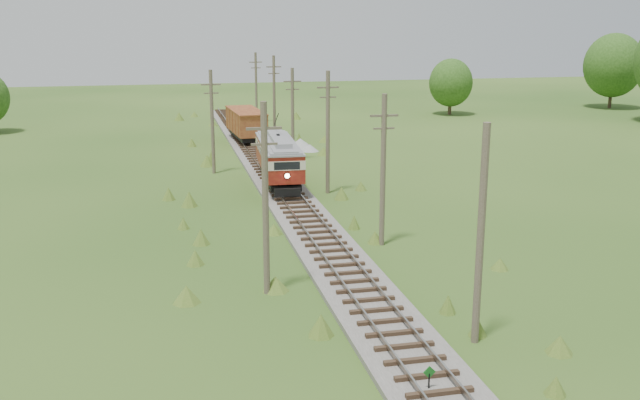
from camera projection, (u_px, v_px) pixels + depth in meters
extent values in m
cube|color=#605B54|center=(279.00, 185.00, 55.15)|extent=(3.60, 96.00, 0.25)
cube|color=#726659|center=(269.00, 181.00, 54.90)|extent=(0.08, 96.00, 0.17)
cube|color=#726659|center=(288.00, 180.00, 55.21)|extent=(0.08, 96.00, 0.17)
cube|color=#2D2116|center=(279.00, 182.00, 55.10)|extent=(2.40, 96.00, 0.16)
cylinder|color=black|center=(429.00, 384.00, 24.28)|extent=(0.06, 0.06, 0.80)
cube|color=#17671C|center=(429.00, 372.00, 24.17)|extent=(0.45, 0.03, 0.45)
cube|color=black|center=(279.00, 174.00, 54.84)|extent=(2.78, 10.31, 0.42)
cube|color=#660D0E|center=(279.00, 162.00, 54.62)|extent=(3.21, 11.22, 1.02)
cube|color=beige|center=(278.00, 152.00, 54.41)|extent=(3.24, 11.28, 0.65)
cube|color=black|center=(278.00, 152.00, 54.41)|extent=(3.24, 10.78, 0.51)
cube|color=#660D0E|center=(278.00, 146.00, 54.30)|extent=(3.21, 11.22, 0.28)
cube|color=gray|center=(278.00, 142.00, 54.23)|extent=(3.27, 11.33, 0.35)
cube|color=gray|center=(278.00, 138.00, 54.15)|extent=(1.64, 8.37, 0.37)
sphere|color=#FFF2BF|center=(287.00, 176.00, 49.20)|extent=(0.33, 0.33, 0.33)
cylinder|color=black|center=(276.00, 121.00, 55.49)|extent=(0.30, 4.30, 1.78)
cylinder|color=black|center=(275.00, 187.00, 50.73)|extent=(0.15, 0.74, 0.74)
cylinder|color=black|center=(295.00, 187.00, 50.95)|extent=(0.15, 0.74, 0.74)
cylinder|color=black|center=(265.00, 165.00, 58.76)|extent=(0.15, 0.74, 0.74)
cylinder|color=black|center=(282.00, 164.00, 58.98)|extent=(0.15, 0.74, 0.74)
cube|color=black|center=(246.00, 134.00, 74.33)|extent=(2.77, 7.98, 0.54)
cube|color=maroon|center=(246.00, 121.00, 74.00)|extent=(3.39, 8.88, 2.18)
cube|color=maroon|center=(246.00, 110.00, 73.72)|extent=(3.46, 9.06, 0.13)
cylinder|color=black|center=(243.00, 138.00, 71.66)|extent=(0.19, 0.88, 0.87)
cylinder|color=black|center=(259.00, 137.00, 72.11)|extent=(0.19, 0.88, 0.87)
cylinder|color=black|center=(234.00, 131.00, 76.53)|extent=(0.19, 0.88, 0.87)
cylinder|color=black|center=(249.00, 130.00, 76.98)|extent=(0.19, 0.88, 0.87)
cone|color=gray|center=(300.00, 144.00, 70.63)|extent=(3.10, 3.10, 1.16)
cone|color=gray|center=(310.00, 148.00, 69.94)|extent=(1.74, 1.74, 0.68)
cylinder|color=brown|center=(481.00, 236.00, 27.32)|extent=(0.30, 0.30, 8.80)
cylinder|color=brown|center=(383.00, 171.00, 39.69)|extent=(0.30, 0.30, 8.60)
cube|color=brown|center=(384.00, 116.00, 38.93)|extent=(1.60, 0.12, 0.12)
cube|color=brown|center=(384.00, 128.00, 39.10)|extent=(1.20, 0.10, 0.10)
cylinder|color=brown|center=(328.00, 133.00, 51.92)|extent=(0.30, 0.30, 9.00)
cube|color=brown|center=(328.00, 87.00, 51.11)|extent=(1.60, 0.12, 0.12)
cube|color=brown|center=(328.00, 97.00, 51.29)|extent=(1.20, 0.10, 0.10)
cylinder|color=brown|center=(293.00, 115.00, 64.25)|extent=(0.30, 0.30, 8.40)
cube|color=brown|center=(292.00, 81.00, 63.52)|extent=(1.60, 0.12, 0.12)
cube|color=brown|center=(292.00, 89.00, 63.69)|extent=(1.20, 0.10, 0.10)
cylinder|color=brown|center=(274.00, 98.00, 76.58)|extent=(0.30, 0.30, 8.90)
cube|color=brown|center=(274.00, 67.00, 75.78)|extent=(1.60, 0.12, 0.12)
cube|color=brown|center=(274.00, 74.00, 75.96)|extent=(1.20, 0.10, 0.10)
cylinder|color=brown|center=(256.00, 88.00, 88.86)|extent=(0.30, 0.30, 8.70)
cube|color=brown|center=(256.00, 62.00, 88.09)|extent=(1.60, 0.12, 0.12)
cube|color=brown|center=(256.00, 68.00, 88.26)|extent=(1.20, 0.10, 0.10)
cylinder|color=brown|center=(265.00, 201.00, 32.37)|extent=(0.30, 0.30, 9.00)
cube|color=brown|center=(264.00, 128.00, 31.56)|extent=(1.60, 0.12, 0.12)
cube|color=brown|center=(264.00, 144.00, 31.73)|extent=(1.20, 0.10, 0.10)
cylinder|color=brown|center=(212.00, 122.00, 58.85)|extent=(0.30, 0.30, 8.60)
cube|color=brown|center=(211.00, 85.00, 58.09)|extent=(1.60, 0.12, 0.12)
cube|color=brown|center=(211.00, 93.00, 58.26)|extent=(1.20, 0.10, 0.10)
cylinder|color=#38281C|center=(610.00, 96.00, 104.48)|extent=(0.50, 0.50, 3.60)
ellipsoid|color=#234514|center=(613.00, 65.00, 103.41)|extent=(8.40, 8.40, 9.24)
cylinder|color=#38281C|center=(450.00, 105.00, 97.20)|extent=(0.50, 0.50, 2.52)
ellipsoid|color=#234514|center=(451.00, 83.00, 96.45)|extent=(5.88, 5.88, 6.47)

